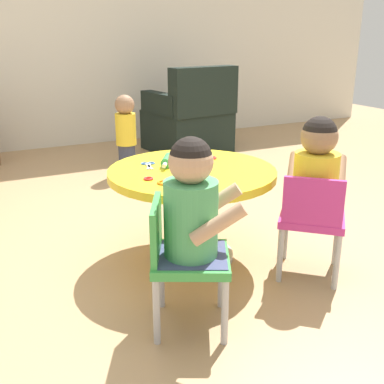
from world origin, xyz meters
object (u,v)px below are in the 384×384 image
object	(u,v)px
child_chair_right	(312,219)
toddler_standing	(126,133)
craft_scissors	(148,165)
seated_child_left	(192,203)
child_chair_left	(182,257)
seated_child_right	(316,171)
rolling_pin	(167,160)
craft_table	(192,192)
armchair_dark	(190,121)

from	to	relation	value
child_chair_right	toddler_standing	distance (m)	2.08
child_chair_right	craft_scissors	size ratio (longest dim) A/B	3.79
seated_child_left	child_chair_right	world-z (taller)	seated_child_left
child_chair_left	toddler_standing	bearing A→B (deg)	77.07
child_chair_left	toddler_standing	world-z (taller)	toddler_standing
toddler_standing	seated_child_left	bearing A→B (deg)	-101.94
seated_child_left	craft_scissors	xyz separation A→B (m)	(0.09, 0.71, -0.04)
child_chair_left	seated_child_right	xyz separation A→B (m)	(0.75, 0.12, 0.23)
rolling_pin	seated_child_left	bearing A→B (deg)	-105.52
craft_table	child_chair_right	bearing A→B (deg)	-45.81
seated_child_right	armchair_dark	size ratio (longest dim) A/B	0.60
seated_child_right	child_chair_left	bearing A→B (deg)	-170.93
armchair_dark	rolling_pin	distance (m)	2.32
rolling_pin	craft_scissors	bearing A→B (deg)	158.66
seated_child_right	toddler_standing	size ratio (longest dim) A/B	0.76
seated_child_left	seated_child_right	distance (m)	0.73
seated_child_left	armchair_dark	xyz separation A→B (m)	(1.30, 2.69, -0.22)
child_chair_right	seated_child_right	bearing A→B (deg)	47.47
craft_table	seated_child_left	world-z (taller)	seated_child_left
child_chair_right	armchair_dark	bearing A→B (deg)	76.69
craft_table	armchair_dark	xyz separation A→B (m)	(1.03, 2.15, -0.06)
seated_child_left	toddler_standing	xyz separation A→B (m)	(0.46, 2.18, -0.17)
armchair_dark	rolling_pin	size ratio (longest dim) A/B	4.11
craft_scissors	armchair_dark	bearing A→B (deg)	58.69
seated_child_right	craft_scissors	distance (m)	0.84
toddler_standing	child_chair_left	bearing A→B (deg)	-102.93
child_chair_left	armchair_dark	xyz separation A→B (m)	(1.34, 2.67, 0.00)
seated_child_left	seated_child_right	bearing A→B (deg)	10.90
armchair_dark	child_chair_right	bearing A→B (deg)	-103.31
child_chair_left	armchair_dark	size ratio (longest dim) A/B	0.63
child_chair_left	seated_child_left	bearing A→B (deg)	-26.65
child_chair_right	rolling_pin	bearing A→B (deg)	132.02
seated_child_left	armchair_dark	world-z (taller)	armchair_dark
seated_child_left	toddler_standing	world-z (taller)	seated_child_left
craft_table	toddler_standing	world-z (taller)	toddler_standing
craft_scissors	rolling_pin	bearing A→B (deg)	-21.34
craft_table	rolling_pin	size ratio (longest dim) A/B	4.12
rolling_pin	craft_table	bearing A→B (deg)	-56.88
child_chair_left	seated_child_right	world-z (taller)	seated_child_right
child_chair_right	craft_scissors	distance (m)	0.87
child_chair_right	craft_scissors	bearing A→B (deg)	135.02
craft_table	armchair_dark	distance (m)	2.38
seated_child_right	craft_scissors	bearing A→B (deg)	137.73
seated_child_left	rolling_pin	xyz separation A→B (m)	(0.19, 0.67, -0.01)
craft_scissors	toddler_standing	bearing A→B (deg)	76.03
child_chair_right	armchair_dark	size ratio (longest dim) A/B	0.63
seated_child_left	child_chair_right	size ratio (longest dim) A/B	0.95
armchair_dark	rolling_pin	world-z (taller)	armchair_dark
seated_child_left	child_chair_left	bearing A→B (deg)	153.35
craft_table	child_chair_left	bearing A→B (deg)	-119.93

